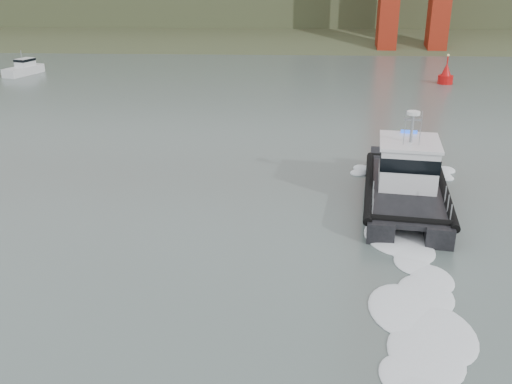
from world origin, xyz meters
TOP-DOWN VIEW (x-y plane):
  - ground at (0.00, 0.00)m, footprint 400.00×400.00m
  - patrol_boat at (8.94, 10.91)m, footprint 5.95×12.22m
  - motorboat at (-31.95, 51.93)m, footprint 3.59×6.07m
  - nav_buoy at (20.87, 48.37)m, footprint 1.78×1.78m

SIDE VIEW (x-z plane):
  - ground at x=0.00m, z-range 0.00..0.00m
  - motorboat at x=-31.95m, z-range -0.79..2.37m
  - nav_buoy at x=20.87m, z-range -0.88..2.82m
  - patrol_boat at x=8.94m, z-range -1.42..4.27m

